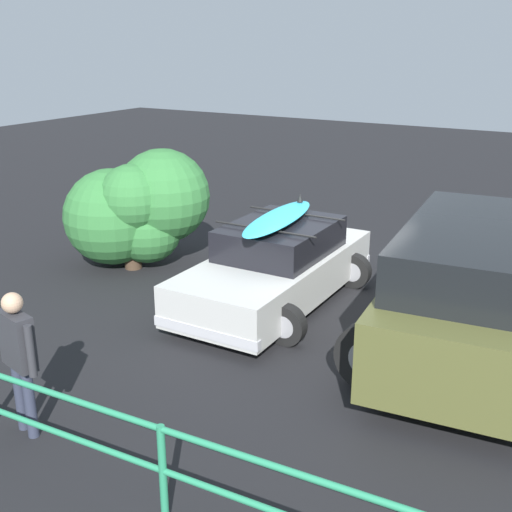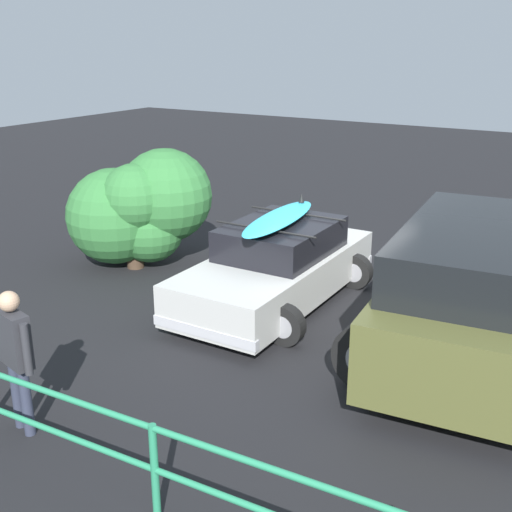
% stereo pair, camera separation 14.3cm
% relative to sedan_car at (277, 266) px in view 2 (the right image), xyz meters
% --- Properties ---
extents(ground_plane, '(44.00, 44.00, 0.02)m').
position_rel_sedan_car_xyz_m(ground_plane, '(-0.59, -0.12, -0.61)').
color(ground_plane, black).
rests_on(ground_plane, ground).
extents(sedan_car, '(2.25, 3.99, 1.54)m').
position_rel_sedan_car_xyz_m(sedan_car, '(0.00, 0.00, 0.00)').
color(sedan_car, silver).
rests_on(sedan_car, ground).
extents(suv_car, '(3.07, 4.52, 1.82)m').
position_rel_sedan_car_xyz_m(suv_car, '(-3.12, 0.43, 0.35)').
color(suv_car, brown).
rests_on(suv_car, ground).
extents(person_bystander, '(0.61, 0.28, 1.60)m').
position_rel_sedan_car_xyz_m(person_bystander, '(0.56, 4.47, 0.36)').
color(person_bystander, '#33384C').
rests_on(person_bystander, ground).
extents(bush_near_left, '(2.44, 2.29, 2.13)m').
position_rel_sedan_car_xyz_m(bush_near_left, '(2.99, -0.25, 0.47)').
color(bush_near_left, '#4C3828').
rests_on(bush_near_left, ground).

